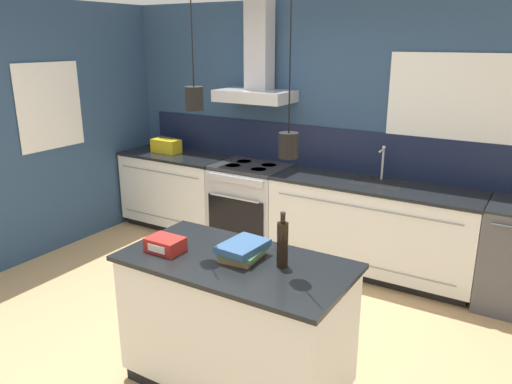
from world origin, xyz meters
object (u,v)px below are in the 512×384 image
(oven_range, at_px, (251,205))
(book_stack, at_px, (243,250))
(red_supply_box, at_px, (165,244))
(bottle_on_island, at_px, (282,244))
(yellow_toolbox, at_px, (166,146))

(oven_range, relative_size, book_stack, 2.82)
(oven_range, xyz_separation_m, book_stack, (1.22, -2.05, 0.51))
(oven_range, bearing_deg, red_supply_box, -71.68)
(oven_range, height_order, bottle_on_island, bottle_on_island)
(book_stack, height_order, red_supply_box, book_stack)
(bottle_on_island, distance_m, yellow_toolbox, 3.35)
(bottle_on_island, bearing_deg, book_stack, -173.25)
(bottle_on_island, xyz_separation_m, yellow_toolbox, (-2.67, 2.02, -0.06))
(oven_range, height_order, yellow_toolbox, yellow_toolbox)
(red_supply_box, xyz_separation_m, yellow_toolbox, (-1.93, 2.22, 0.04))
(oven_range, relative_size, bottle_on_island, 2.66)
(oven_range, xyz_separation_m, red_supply_box, (0.73, -2.21, 0.50))
(bottle_on_island, xyz_separation_m, red_supply_box, (-0.75, -0.20, -0.10))
(oven_range, height_order, red_supply_box, red_supply_box)
(oven_range, bearing_deg, book_stack, -59.26)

